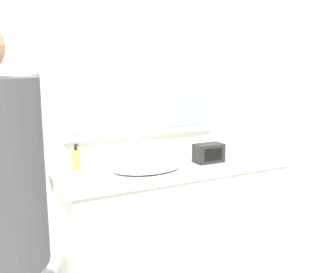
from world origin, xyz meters
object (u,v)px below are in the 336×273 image
sink_basin (147,167)px  picture_frame (253,151)px  soap_bottle (76,159)px  appliance_box (209,153)px

sink_basin → picture_frame: 0.78m
sink_basin → soap_bottle: sink_basin is taller
sink_basin → appliance_box: (0.46, -0.03, 0.05)m
appliance_box → picture_frame: 0.32m
soap_bottle → sink_basin: bearing=-30.6°
appliance_box → sink_basin: bearing=176.8°
appliance_box → soap_bottle: bearing=163.1°
sink_basin → soap_bottle: 0.46m
soap_bottle → picture_frame: (1.16, -0.37, 0.00)m
sink_basin → appliance_box: bearing=-3.2°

